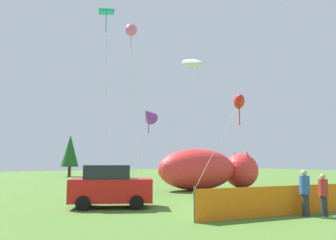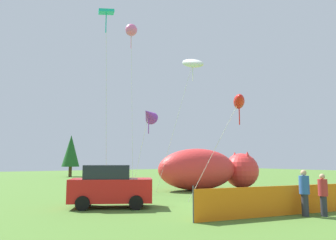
# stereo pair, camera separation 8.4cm
# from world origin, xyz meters

# --- Properties ---
(ground_plane) EXTENTS (120.00, 120.00, 0.00)m
(ground_plane) POSITION_xyz_m (0.00, 0.00, 0.00)
(ground_plane) COLOR #4C752D
(parked_car) EXTENTS (4.18, 3.34, 1.99)m
(parked_car) POSITION_xyz_m (-4.91, 3.13, 0.98)
(parked_car) COLOR red
(parked_car) RESTS_ON ground
(folding_chair) EXTENTS (0.54, 0.54, 0.85)m
(folding_chair) POSITION_xyz_m (3.13, -1.69, 0.51)
(folding_chair) COLOR black
(folding_chair) RESTS_ON ground
(inflatable_cat) EXTENTS (8.92, 3.74, 3.09)m
(inflatable_cat) POSITION_xyz_m (5.17, 7.82, 1.42)
(inflatable_cat) COLOR red
(inflatable_cat) RESTS_ON ground
(safety_fence) EXTENTS (7.42, 1.42, 1.30)m
(safety_fence) POSITION_xyz_m (-0.28, -2.74, 0.59)
(safety_fence) COLOR orange
(safety_fence) RESTS_ON ground
(spectator_in_red_shirt) EXTENTS (0.40, 0.40, 1.83)m
(spectator_in_red_shirt) POSITION_xyz_m (0.63, -3.41, 1.00)
(spectator_in_red_shirt) COLOR #2D2D38
(spectator_in_red_shirt) RESTS_ON ground
(spectator_in_white_shirt) EXTENTS (0.37, 0.37, 1.68)m
(spectator_in_white_shirt) POSITION_xyz_m (1.20, -3.85, 0.92)
(spectator_in_white_shirt) COLOR #2D2D38
(spectator_in_white_shirt) RESTS_ON ground
(kite_teal_diamond) EXTENTS (1.19, 1.38, 11.23)m
(kite_teal_diamond) POSITION_xyz_m (-4.15, 6.02, 10.76)
(kite_teal_diamond) COLOR silver
(kite_teal_diamond) RESTS_ON ground
(kite_white_ghost) EXTENTS (2.61, 2.69, 9.81)m
(kite_white_ghost) POSITION_xyz_m (2.80, 6.63, 9.15)
(kite_white_ghost) COLOR silver
(kite_white_ghost) RESTS_ON ground
(kite_pink_octopus) EXTENTS (0.92, 1.93, 11.54)m
(kite_pink_octopus) POSITION_xyz_m (-1.56, 7.83, 11.06)
(kite_pink_octopus) COLOR silver
(kite_pink_octopus) RESTS_ON ground
(kite_red_lizard) EXTENTS (3.37, 2.62, 5.97)m
(kite_red_lizard) POSITION_xyz_m (1.93, 1.31, 5.46)
(kite_red_lizard) COLOR silver
(kite_red_lizard) RESTS_ON ground
(kite_purple_delta) EXTENTS (1.72, 2.10, 5.94)m
(kite_purple_delta) POSITION_xyz_m (-0.28, 7.58, 5.30)
(kite_purple_delta) COLOR silver
(kite_purple_delta) RESTS_ON ground
(horizon_tree_northeast) EXTENTS (2.38, 2.38, 5.68)m
(horizon_tree_northeast) POSITION_xyz_m (2.36, 33.41, 3.48)
(horizon_tree_northeast) COLOR brown
(horizon_tree_northeast) RESTS_ON ground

